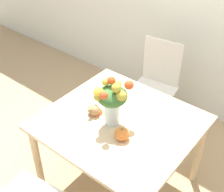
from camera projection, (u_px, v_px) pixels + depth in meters
ground_plane at (119, 182)px, 2.79m from camera, size 12.00×12.00×0.00m
dining_table at (120, 131)px, 2.41m from camera, size 1.11×1.03×0.73m
flower_vase at (112, 100)px, 2.21m from camera, size 0.24×0.27×0.39m
pumpkin at (122, 134)px, 2.18m from camera, size 0.11×0.11×0.10m
turkey_figurine at (95, 109)px, 2.40m from camera, size 0.11×0.14×0.09m
dining_chair_near_window at (155, 85)px, 3.16m from camera, size 0.47×0.47×0.93m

